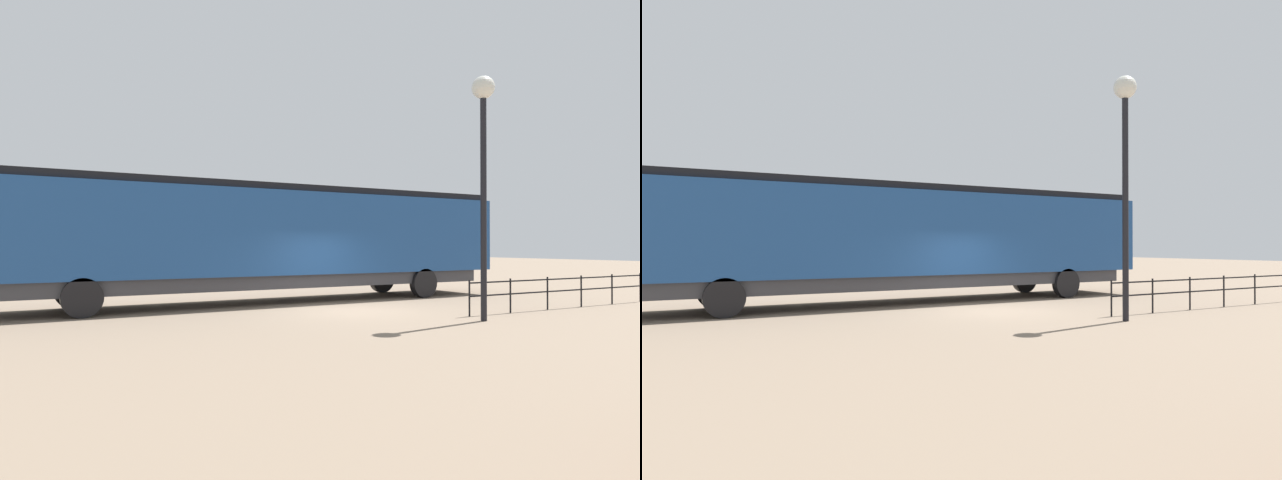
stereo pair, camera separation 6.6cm
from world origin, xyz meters
The scene contains 4 objects.
ground_plane centered at (0.00, 0.00, 0.00)m, with size 120.00×120.00×0.00m, color #84705B.
locomotive centered at (-3.52, -0.80, 2.28)m, with size 2.99×18.66×4.03m.
lamp_post centered at (3.61, 1.86, 4.82)m, with size 0.60×0.60×6.43m.
platform_fence centered at (2.74, 6.29, 0.65)m, with size 0.05×8.21×1.01m.
Camera 2 is at (14.02, -8.86, 1.98)m, focal length 30.76 mm.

